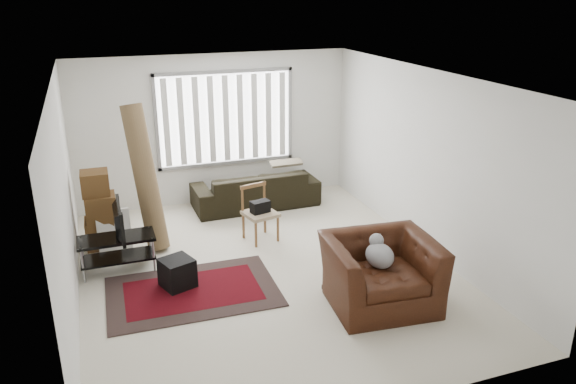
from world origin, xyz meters
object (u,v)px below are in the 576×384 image
at_px(moving_boxes, 100,212).
at_px(side_chair, 260,211).
at_px(armchair, 381,268).
at_px(sofa, 255,183).
at_px(tv_stand, 117,247).

distance_m(moving_boxes, side_chair, 2.42).
height_order(side_chair, armchair, armchair).
bearing_deg(armchair, sofa, 102.96).
relative_size(side_chair, armchair, 0.61).
distance_m(moving_boxes, sofa, 2.83).
bearing_deg(armchair, moving_boxes, 142.85).
relative_size(sofa, armchair, 1.57).
bearing_deg(tv_stand, side_chair, 8.99).
bearing_deg(moving_boxes, side_chair, -13.96).
distance_m(sofa, armchair, 3.80).
bearing_deg(sofa, armchair, 96.65).
height_order(moving_boxes, side_chair, moving_boxes).
height_order(tv_stand, moving_boxes, moving_boxes).
distance_m(side_chair, armchair, 2.50).
xyz_separation_m(side_chair, armchair, (0.86, -2.35, 0.01)).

